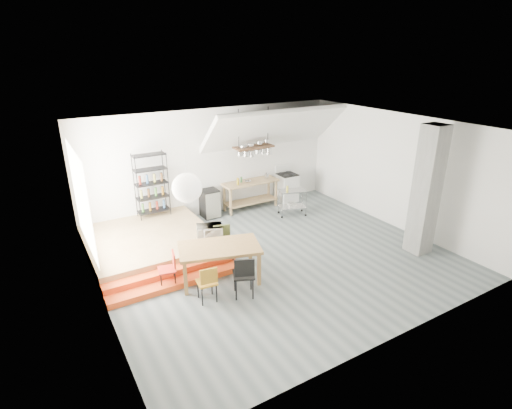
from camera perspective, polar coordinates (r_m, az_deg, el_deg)
floor at (r=9.88m, az=2.84°, el=-7.61°), size 8.00×8.00×0.00m
wall_back at (r=12.14m, az=-6.17°, el=6.03°), size 8.00×0.04×3.20m
wall_left at (r=7.89m, az=-22.06°, el=-4.04°), size 0.04×7.00×3.20m
wall_right at (r=11.81m, az=19.49°, el=4.48°), size 0.04×7.00×3.20m
ceiling at (r=8.79m, az=3.22°, el=10.98°), size 8.00×7.00×0.02m
slope_ceiling at (r=12.26m, az=2.65°, el=10.84°), size 4.40×1.44×1.32m
window_pane at (r=9.22m, az=-23.70°, el=0.64°), size 0.02×2.50×2.20m
platform at (r=10.52m, az=-14.86°, el=-5.23°), size 3.00×3.00×0.40m
step_lower at (r=8.93m, az=-11.12°, el=-10.92°), size 3.00×0.35×0.13m
step_upper at (r=9.18m, az=-11.92°, el=-9.53°), size 3.00×0.35×0.27m
concrete_column at (r=10.40m, az=23.16°, el=1.79°), size 0.50×0.50×3.20m
kitchen_counter at (r=12.61m, az=-0.79°, el=2.10°), size 1.80×0.60×0.91m
stove at (r=13.37m, az=4.41°, el=2.52°), size 0.60×0.60×1.18m
pot_rack at (r=12.05m, az=-0.17°, el=7.89°), size 1.20×0.50×1.43m
wire_shelving at (r=11.30m, az=-14.72°, el=2.84°), size 0.88×0.38×1.80m
microwave_shelf at (r=9.61m, az=-6.61°, el=-4.91°), size 0.60×0.40×0.16m
paper_lantern at (r=8.05m, az=-9.83°, el=2.37°), size 0.60×0.60×0.60m
dining_table at (r=8.68m, az=-5.26°, el=-6.50°), size 1.94×1.43×0.82m
chair_mustard at (r=8.10m, az=-6.94°, el=-10.78°), size 0.41×0.41×0.81m
chair_black at (r=8.15m, az=-1.74°, el=-9.79°), size 0.56×0.56×0.94m
chair_olive at (r=9.48m, az=-4.69°, el=-5.24°), size 0.50×0.50×0.91m
chair_red at (r=8.74m, az=-12.22°, el=-8.65°), size 0.43×0.43×0.79m
rolling_cart at (r=12.19m, az=5.25°, el=0.80°), size 0.91×0.69×0.81m
mini_fridge at (r=12.13m, az=-6.60°, el=0.17°), size 0.50×0.50×0.85m
microwave at (r=9.53m, az=-6.65°, el=-3.92°), size 0.70×0.58×0.33m
bowl at (r=12.41m, az=-1.17°, el=3.29°), size 0.26×0.26×0.05m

